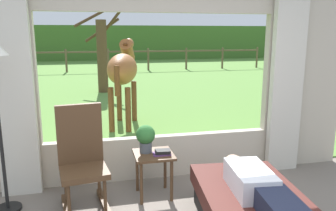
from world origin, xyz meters
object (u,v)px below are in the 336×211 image
book_stack (162,152)px  horse (123,69)px  rocking_chair (82,159)px  potted_plant (146,137)px  pasture_tree (102,52)px  reclining_person (260,190)px  side_table (154,161)px

book_stack → horse: (-0.12, 3.22, 0.61)m
book_stack → rocking_chair: bearing=179.7°
potted_plant → book_stack: 0.26m
book_stack → pasture_tree: size_ratio=0.08×
book_stack → pasture_tree: 7.44m
book_stack → pasture_tree: pasture_tree is taller
rocking_chair → potted_plant: size_ratio=3.50×
reclining_person → side_table: (-0.74, 1.11, -0.10)m
reclining_person → pasture_tree: bearing=103.2°
side_table → pasture_tree: 7.38m
reclining_person → rocking_chair: (-1.53, 1.05, 0.02)m
reclining_person → horse: 4.38m
rocking_chair → book_stack: bearing=-8.4°
horse → pasture_tree: size_ratio=0.67×
side_table → rocking_chair: bearing=-175.5°
reclining_person → side_table: reclining_person is taller
potted_plant → pasture_tree: bearing=91.7°
rocking_chair → potted_plant: 0.73m
book_stack → horse: bearing=92.1°
book_stack → horse: horse is taller
reclining_person → potted_plant: potted_plant is taller
pasture_tree → rocking_chair: bearing=-93.8°
potted_plant → pasture_tree: size_ratio=0.12×
horse → pasture_tree: (-0.27, 4.17, 0.12)m
rocking_chair → horse: horse is taller
potted_plant → book_stack: potted_plant is taller
reclining_person → side_table: 1.34m
side_table → book_stack: bearing=-36.9°
rocking_chair → horse: size_ratio=0.62×
book_stack → reclining_person: bearing=-58.0°
rocking_chair → side_table: rocking_chair is taller
horse → pasture_tree: 4.18m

